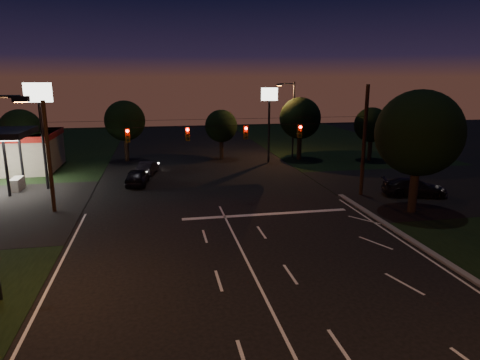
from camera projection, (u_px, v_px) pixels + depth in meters
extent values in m
plane|color=black|center=(265.00, 297.00, 19.02)|extent=(140.00, 140.00, 0.00)
cube|color=black|center=(439.00, 187.00, 37.99)|extent=(20.00, 16.00, 0.02)
cube|color=silver|center=(266.00, 214.00, 30.55)|extent=(12.00, 0.50, 0.01)
cylinder|color=black|center=(361.00, 195.00, 35.55)|extent=(0.30, 0.30, 9.00)
cylinder|color=black|center=(55.00, 212.00, 31.12)|extent=(0.28, 0.28, 8.00)
cylinder|color=black|center=(217.00, 126.00, 31.93)|extent=(24.00, 0.03, 0.03)
cylinder|color=black|center=(217.00, 119.00, 31.81)|extent=(24.00, 0.02, 0.02)
cube|color=#3F3307|center=(128.00, 135.00, 30.86)|extent=(0.32, 0.26, 1.00)
sphere|color=#FF0705|center=(127.00, 131.00, 30.63)|extent=(0.22, 0.22, 0.22)
sphere|color=black|center=(128.00, 136.00, 30.70)|extent=(0.20, 0.20, 0.20)
sphere|color=black|center=(128.00, 140.00, 30.78)|extent=(0.20, 0.20, 0.20)
cube|color=#3F3307|center=(187.00, 134.00, 31.65)|extent=(0.32, 0.26, 1.00)
sphere|color=#FF0705|center=(188.00, 130.00, 31.42)|extent=(0.22, 0.22, 0.22)
sphere|color=black|center=(188.00, 134.00, 31.50)|extent=(0.20, 0.20, 0.20)
sphere|color=black|center=(188.00, 139.00, 31.58)|extent=(0.20, 0.20, 0.20)
cube|color=#3F3307|center=(246.00, 132.00, 32.46)|extent=(0.32, 0.26, 1.00)
sphere|color=#FF0705|center=(246.00, 128.00, 32.23)|extent=(0.22, 0.22, 0.22)
sphere|color=black|center=(246.00, 133.00, 32.31)|extent=(0.20, 0.20, 0.20)
sphere|color=black|center=(246.00, 137.00, 32.39)|extent=(0.20, 0.20, 0.20)
cube|color=#3F3307|center=(300.00, 131.00, 33.26)|extent=(0.32, 0.26, 1.00)
sphere|color=#FF0705|center=(300.00, 127.00, 33.03)|extent=(0.22, 0.22, 0.22)
sphere|color=black|center=(300.00, 131.00, 33.11)|extent=(0.20, 0.20, 0.20)
sphere|color=black|center=(300.00, 136.00, 33.18)|extent=(0.20, 0.20, 0.20)
cube|color=gray|center=(17.00, 184.00, 36.84)|extent=(0.80, 2.00, 1.10)
cylinder|color=black|center=(6.00, 168.00, 34.50)|extent=(0.24, 0.24, 4.80)
cylinder|color=black|center=(21.00, 159.00, 38.31)|extent=(0.24, 0.24, 4.80)
cylinder|color=black|center=(44.00, 147.00, 36.55)|extent=(0.24, 0.24, 7.50)
cube|color=white|center=(38.00, 93.00, 35.48)|extent=(2.20, 0.30, 1.60)
cylinder|color=black|center=(269.00, 132.00, 48.31)|extent=(0.24, 0.24, 7.00)
cube|color=white|center=(269.00, 94.00, 47.32)|extent=(1.80, 0.30, 1.40)
cube|color=black|center=(21.00, 99.00, 17.10)|extent=(0.60, 0.35, 0.22)
cube|color=orange|center=(21.00, 102.00, 17.12)|extent=(0.45, 0.25, 0.04)
cylinder|color=black|center=(293.00, 121.00, 50.63)|extent=(0.20, 0.20, 9.00)
cylinder|color=black|center=(287.00, 84.00, 49.45)|extent=(1.80, 0.12, 0.12)
cube|color=black|center=(279.00, 85.00, 49.31)|extent=(0.60, 0.35, 0.22)
cube|color=orange|center=(279.00, 86.00, 49.34)|extent=(0.45, 0.25, 0.04)
cylinder|color=black|center=(414.00, 185.00, 30.59)|extent=(0.60, 0.60, 4.00)
sphere|color=black|center=(419.00, 133.00, 29.71)|extent=(6.00, 6.00, 6.00)
sphere|color=black|center=(423.00, 135.00, 30.29)|extent=(4.50, 4.50, 4.50)
sphere|color=black|center=(409.00, 135.00, 29.92)|extent=(4.20, 4.20, 4.20)
cylinder|color=black|center=(24.00, 157.00, 43.97)|extent=(0.49, 0.49, 3.00)
sphere|color=black|center=(21.00, 130.00, 43.31)|extent=(4.20, 4.20, 4.20)
sphere|color=black|center=(26.00, 131.00, 43.72)|extent=(3.15, 3.15, 3.15)
sphere|color=black|center=(17.00, 131.00, 43.46)|extent=(2.94, 2.94, 2.94)
cylinder|color=black|center=(126.00, 147.00, 49.61)|extent=(0.52, 0.52, 3.25)
sphere|color=black|center=(125.00, 121.00, 48.89)|extent=(4.60, 4.60, 4.60)
sphere|color=black|center=(129.00, 122.00, 49.34)|extent=(3.45, 3.45, 3.45)
sphere|color=black|center=(121.00, 122.00, 49.05)|extent=(3.22, 3.22, 3.22)
cylinder|color=black|center=(221.00, 148.00, 50.75)|extent=(0.47, 0.47, 2.75)
sphere|color=black|center=(221.00, 126.00, 50.14)|extent=(3.80, 3.80, 3.80)
sphere|color=black|center=(224.00, 127.00, 50.51)|extent=(2.85, 2.85, 2.85)
sphere|color=black|center=(218.00, 127.00, 50.27)|extent=(2.66, 2.66, 2.66)
cylinder|color=black|center=(299.00, 145.00, 50.42)|extent=(0.53, 0.53, 3.40)
sphere|color=black|center=(300.00, 118.00, 49.67)|extent=(4.80, 4.80, 4.80)
sphere|color=black|center=(303.00, 119.00, 50.14)|extent=(3.60, 3.60, 3.60)
sphere|color=black|center=(296.00, 119.00, 49.84)|extent=(3.36, 3.36, 3.36)
cylinder|color=black|center=(370.00, 148.00, 50.05)|extent=(0.48, 0.48, 2.90)
sphere|color=black|center=(372.00, 125.00, 49.41)|extent=(4.00, 4.00, 4.00)
sphere|color=black|center=(373.00, 125.00, 49.80)|extent=(3.00, 3.00, 3.00)
sphere|color=black|center=(367.00, 125.00, 49.55)|extent=(2.80, 2.80, 2.80)
imported|color=black|center=(137.00, 177.00, 38.74)|extent=(2.26, 4.61, 1.51)
imported|color=black|center=(148.00, 168.00, 43.12)|extent=(2.25, 4.13, 1.29)
imported|color=black|center=(415.00, 187.00, 35.04)|extent=(5.55, 3.49, 1.50)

